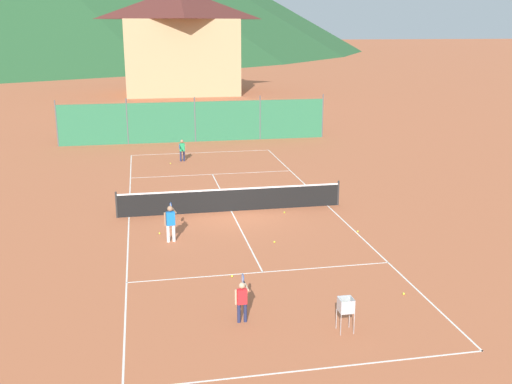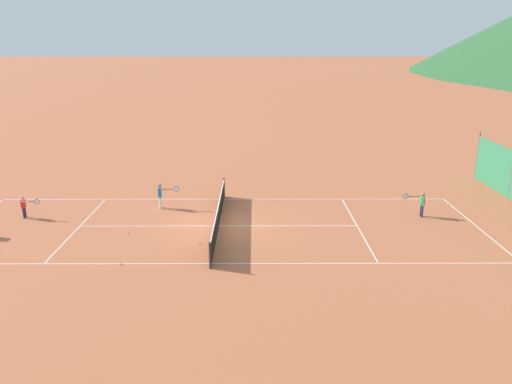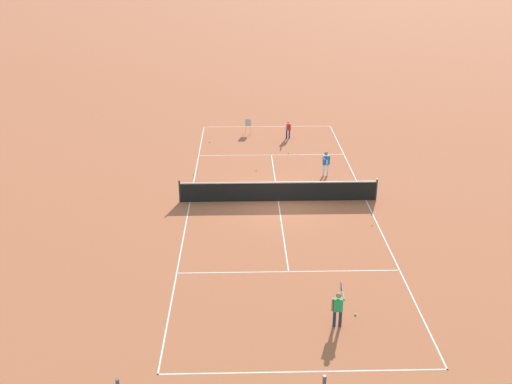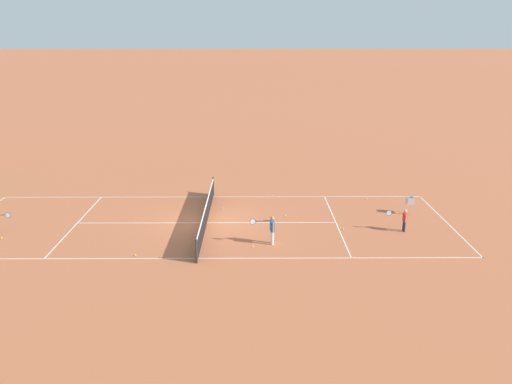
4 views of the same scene
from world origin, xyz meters
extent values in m
plane|color=#B7603D|center=(0.00, 0.00, 0.00)|extent=(600.00, 600.00, 0.00)
cube|color=white|center=(0.00, -11.90, 0.00)|extent=(8.25, 0.05, 0.01)
cube|color=white|center=(-4.10, 0.00, 0.00)|extent=(0.05, 23.85, 0.01)
cube|color=white|center=(4.10, 0.00, 0.00)|extent=(0.05, 23.85, 0.01)
cube|color=white|center=(0.00, 6.40, 0.00)|extent=(8.20, 0.05, 0.01)
cube|color=white|center=(0.00, -6.40, 0.00)|extent=(8.20, 0.05, 0.01)
cube|color=white|center=(0.00, 0.00, 0.00)|extent=(0.05, 12.80, 0.01)
cylinder|color=#2D2D2D|center=(-4.55, 0.00, 0.53)|extent=(0.08, 0.08, 1.06)
cylinder|color=#2D2D2D|center=(4.55, 0.00, 0.53)|extent=(0.08, 0.08, 1.06)
cube|color=black|center=(0.00, 0.00, 0.46)|extent=(9.10, 0.02, 0.91)
cube|color=white|center=(0.00, 0.00, 0.93)|extent=(9.10, 0.04, 0.06)
cylinder|color=white|center=(-2.70, -3.16, 0.31)|extent=(0.11, 0.11, 0.61)
cylinder|color=white|center=(-2.51, -3.13, 0.31)|extent=(0.11, 0.11, 0.61)
cube|color=blue|center=(-2.61, -3.14, 0.85)|extent=(0.32, 0.21, 0.48)
sphere|color=#A37556|center=(-2.61, -3.14, 1.21)|extent=(0.19, 0.19, 0.19)
cylinder|color=#A37556|center=(-2.79, -3.17, 0.85)|extent=(0.07, 0.07, 0.48)
cylinder|color=#A37556|center=(-2.46, -2.88, 1.04)|extent=(0.14, 0.48, 0.07)
cylinder|color=black|center=(-2.51, -2.54, 1.04)|extent=(0.06, 0.22, 0.03)
torus|color=#1E4CB2|center=(-2.54, -2.29, 1.04)|extent=(0.06, 0.28, 0.28)
cylinder|color=silver|center=(-2.54, -2.29, 1.04)|extent=(0.04, 0.25, 0.25)
cylinder|color=black|center=(-1.46, 9.23, 0.97)|extent=(0.03, 0.20, 0.03)
torus|color=#1E4CB2|center=(-1.46, 8.99, 0.97)|extent=(0.03, 0.28, 0.28)
cylinder|color=silver|center=(-1.46, 8.99, 0.97)|extent=(0.01, 0.25, 0.25)
cylinder|color=#23284C|center=(-1.24, -9.43, 0.26)|extent=(0.09, 0.09, 0.51)
cylinder|color=#23284C|center=(-1.07, -9.43, 0.26)|extent=(0.09, 0.09, 0.51)
cube|color=red|center=(-1.16, -9.43, 0.71)|extent=(0.25, 0.14, 0.40)
sphere|color=tan|center=(-1.16, -9.43, 1.01)|extent=(0.16, 0.16, 0.16)
cylinder|color=tan|center=(-1.31, -9.43, 0.71)|extent=(0.06, 0.06, 0.40)
cylinder|color=tan|center=(-1.00, -9.23, 0.87)|extent=(0.06, 0.40, 0.06)
cylinder|color=black|center=(-1.01, -8.94, 0.87)|extent=(0.03, 0.18, 0.03)
torus|color=#1E4CB2|center=(-1.01, -8.71, 0.87)|extent=(0.03, 0.28, 0.28)
cylinder|color=silver|center=(-1.01, -8.71, 0.87)|extent=(0.01, 0.25, 0.25)
sphere|color=#CCE033|center=(4.17, -3.45, 0.03)|extent=(0.07, 0.07, 0.07)
sphere|color=#CCE033|center=(-3.84, 2.67, 0.03)|extent=(0.07, 0.07, 0.07)
sphere|color=#CCE033|center=(3.58, -8.72, 0.03)|extent=(0.07, 0.07, 0.07)
sphere|color=#CCE033|center=(2.07, -0.67, 0.03)|extent=(0.07, 0.07, 0.07)
sphere|color=#CCE033|center=(-0.98, -6.59, 0.03)|extent=(0.07, 0.07, 0.07)
sphere|color=#CCE033|center=(-1.96, 9.19, 0.03)|extent=(0.07, 0.07, 0.07)
sphere|color=#CCE033|center=(-2.98, -2.28, 0.03)|extent=(0.07, 0.07, 0.07)
sphere|color=#CCE033|center=(0.92, -3.95, 0.03)|extent=(0.07, 0.07, 0.07)
cylinder|color=#B7B7BC|center=(1.09, -10.57, 0.28)|extent=(0.02, 0.02, 0.55)
cylinder|color=#B7B7BC|center=(1.43, -10.57, 0.28)|extent=(0.02, 0.02, 0.55)
cylinder|color=#B7B7BC|center=(1.09, -10.23, 0.28)|extent=(0.02, 0.02, 0.55)
cylinder|color=#B7B7BC|center=(1.43, -10.23, 0.28)|extent=(0.02, 0.02, 0.55)
cube|color=#B7B7BC|center=(1.26, -10.40, 0.56)|extent=(0.34, 0.34, 0.02)
cube|color=#B7B7BC|center=(1.26, -10.57, 0.72)|extent=(0.34, 0.02, 0.34)
cube|color=#B7B7BC|center=(1.26, -10.23, 0.72)|extent=(0.34, 0.02, 0.34)
cube|color=#B7B7BC|center=(1.09, -10.40, 0.72)|extent=(0.02, 0.34, 0.34)
cube|color=#B7B7BC|center=(1.43, -10.40, 0.72)|extent=(0.02, 0.34, 0.34)
sphere|color=#CCE033|center=(1.39, -10.29, 0.60)|extent=(0.07, 0.07, 0.07)
sphere|color=#CCE033|center=(1.17, -10.29, 0.60)|extent=(0.07, 0.07, 0.07)
sphere|color=#CCE033|center=(1.14, -10.37, 0.60)|extent=(0.07, 0.07, 0.07)
sphere|color=#CCE033|center=(1.19, -10.32, 0.60)|extent=(0.07, 0.07, 0.07)
sphere|color=#CCE033|center=(1.34, -10.53, 0.60)|extent=(0.07, 0.07, 0.07)
sphere|color=#CCE033|center=(1.30, -10.27, 0.60)|extent=(0.07, 0.07, 0.07)
sphere|color=#CCE033|center=(1.39, -10.31, 0.66)|extent=(0.07, 0.07, 0.07)
sphere|color=#CCE033|center=(1.38, -10.53, 0.66)|extent=(0.07, 0.07, 0.07)
sphere|color=#CCE033|center=(1.15, -10.51, 0.66)|extent=(0.07, 0.07, 0.07)
sphere|color=#CCE033|center=(1.27, -10.43, 0.66)|extent=(0.07, 0.07, 0.07)
sphere|color=#CCE033|center=(1.21, -10.37, 0.66)|extent=(0.07, 0.07, 0.07)
sphere|color=#CCE033|center=(1.23, -10.29, 0.66)|extent=(0.07, 0.07, 0.07)
sphere|color=#CCE033|center=(1.34, -10.33, 0.71)|extent=(0.07, 0.07, 0.07)
sphere|color=#CCE033|center=(1.34, -10.35, 0.71)|extent=(0.07, 0.07, 0.07)
camera|label=1|loc=(-3.44, -23.10, 7.31)|focal=42.00mm
camera|label=2|loc=(21.59, 1.65, 8.09)|focal=35.00mm
camera|label=3|loc=(1.68, 25.40, 11.29)|focal=42.00mm
camera|label=4|loc=(-23.05, -2.30, 8.93)|focal=35.00mm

